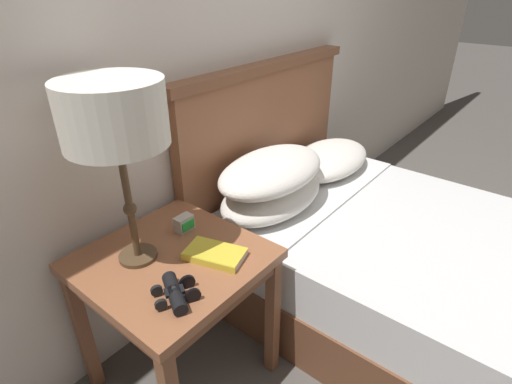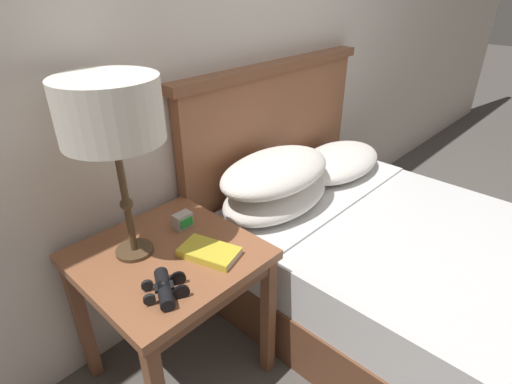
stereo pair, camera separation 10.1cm
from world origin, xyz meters
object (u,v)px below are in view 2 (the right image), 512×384
(bed, at_px, (423,278))
(binoculars_pair, at_px, (165,288))
(table_lamp, at_px, (110,114))
(alarm_clock, at_px, (183,220))
(book_on_nightstand, at_px, (209,252))
(nightstand, at_px, (169,271))

(bed, relative_size, binoculars_pair, 12.70)
(table_lamp, height_order, alarm_clock, table_lamp)
(table_lamp, distance_m, binoculars_pair, 0.54)
(binoculars_pair, relative_size, alarm_clock, 2.30)
(bed, bearing_deg, book_on_nightstand, 148.88)
(book_on_nightstand, relative_size, binoculars_pair, 1.41)
(bed, xyz_separation_m, book_on_nightstand, (-0.80, 0.49, 0.34))
(nightstand, bearing_deg, alarm_clock, 31.72)
(nightstand, bearing_deg, book_on_nightstand, -53.24)
(nightstand, bearing_deg, table_lamp, 130.63)
(nightstand, xyz_separation_m, binoculars_pair, (-0.13, -0.17, 0.10))
(bed, height_order, alarm_clock, bed)
(bed, height_order, book_on_nightstand, bed)
(nightstand, distance_m, table_lamp, 0.59)
(nightstand, height_order, alarm_clock, alarm_clock)
(bed, bearing_deg, nightstand, 145.85)
(nightstand, xyz_separation_m, bed, (0.89, -0.61, -0.24))
(table_lamp, xyz_separation_m, book_on_nightstand, (0.16, -0.21, -0.49))
(nightstand, bearing_deg, bed, -34.15)
(alarm_clock, bearing_deg, table_lamp, -179.78)
(book_on_nightstand, bearing_deg, bed, -31.12)
(book_on_nightstand, xyz_separation_m, alarm_clock, (0.05, 0.21, 0.02))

